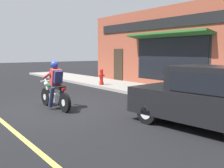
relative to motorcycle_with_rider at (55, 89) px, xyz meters
The scene contains 6 objects.
ground_plane 0.68m from the motorcycle_with_rider, 166.63° to the left, with size 80.00×80.00×0.00m, color black.
sidewalk_curb 6.03m from the motorcycle_with_rider, 30.20° to the left, with size 2.60×22.00×0.14m, color gray.
storefront_building 7.15m from the motorcycle_with_rider, 16.37° to the left, with size 1.25×10.47×4.20m.
motorcycle_with_rider is the anchor object (origin of this frame).
car_hatchback 4.84m from the motorcycle_with_rider, 64.86° to the right, with size 2.03×3.93×1.57m.
fire_hydrant 5.53m from the motorcycle_with_rider, 39.59° to the left, with size 0.36×0.24×0.88m.
Camera 1 is at (-3.52, -8.17, 1.91)m, focal length 42.00 mm.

